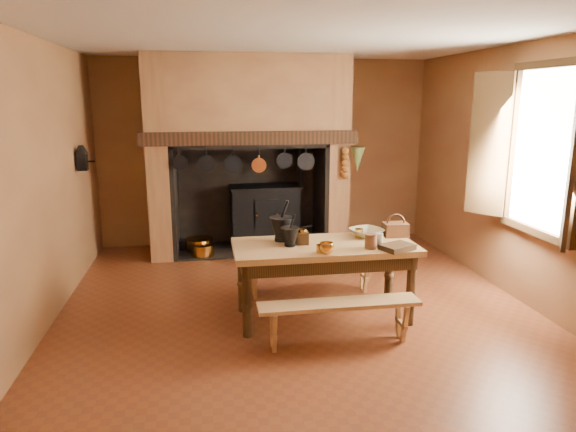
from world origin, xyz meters
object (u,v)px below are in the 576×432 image
at_px(work_table, 324,256).
at_px(mixing_bowl, 366,233).
at_px(wicker_basket, 395,229).
at_px(bench_front, 339,313).
at_px(iron_range, 265,215).
at_px(coffee_grinder, 302,237).

distance_m(work_table, mixing_bowl, 0.57).
bearing_deg(mixing_bowl, wicker_basket, -7.10).
bearing_deg(bench_front, mixing_bowl, 58.45).
xyz_separation_m(iron_range, mixing_bowl, (0.77, -2.52, 0.35)).
distance_m(iron_range, coffee_grinder, 2.72).
relative_size(work_table, coffee_grinder, 9.51).
relative_size(iron_range, bench_front, 1.08).
xyz_separation_m(iron_range, wicker_basket, (1.08, -2.55, 0.38)).
relative_size(coffee_grinder, mixing_bowl, 0.57).
height_order(iron_range, coffee_grinder, iron_range).
relative_size(work_table, mixing_bowl, 5.44).
distance_m(coffee_grinder, mixing_bowl, 0.75).
bearing_deg(work_table, wicker_basket, 12.42).
xyz_separation_m(work_table, wicker_basket, (0.81, 0.18, 0.20)).
bearing_deg(iron_range, bench_front, -85.42).
relative_size(bench_front, wicker_basket, 5.68).
distance_m(bench_front, coffee_grinder, 0.88).
distance_m(bench_front, mixing_bowl, 1.10).
height_order(work_table, wicker_basket, wicker_basket).
bearing_deg(work_table, mixing_bowl, 23.18).
distance_m(work_table, bench_front, 0.70).
bearing_deg(bench_front, iron_range, 94.58).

